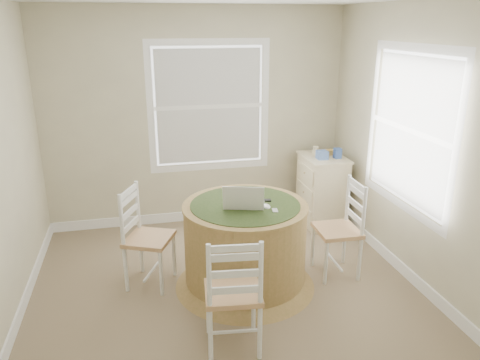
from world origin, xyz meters
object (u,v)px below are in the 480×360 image
object	(u,v)px
chair_near	(233,292)
corner_chest	(322,190)
chair_left	(149,238)
round_table	(245,242)
chair_right	(337,230)
laptop	(244,203)

from	to	relation	value
chair_near	corner_chest	distance (m)	2.59
chair_left	corner_chest	world-z (taller)	chair_left
chair_near	round_table	bearing A→B (deg)	-102.64
round_table	chair_left	xyz separation A→B (m)	(-0.88, 0.23, 0.03)
corner_chest	chair_right	bearing A→B (deg)	-105.57
chair_left	corner_chest	size ratio (longest dim) A/B	1.10
laptop	corner_chest	world-z (taller)	laptop
chair_right	laptop	world-z (taller)	laptop
chair_left	laptop	size ratio (longest dim) A/B	2.18
round_table	chair_near	world-z (taller)	chair_near
chair_left	chair_near	world-z (taller)	same
chair_near	laptop	xyz separation A→B (m)	(0.28, 0.80, 0.39)
chair_near	chair_right	xyz separation A→B (m)	(1.23, 0.86, 0.00)
chair_right	chair_near	bearing A→B (deg)	-53.56
chair_right	chair_left	bearing A→B (deg)	-95.44
chair_left	chair_near	size ratio (longest dim) A/B	1.00
chair_near	chair_right	distance (m)	1.50
chair_left	laptop	world-z (taller)	laptop
round_table	chair_near	bearing A→B (deg)	-99.47
chair_left	chair_right	distance (m)	1.82
chair_right	laptop	bearing A→B (deg)	-84.96
chair_near	chair_right	world-z (taller)	same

